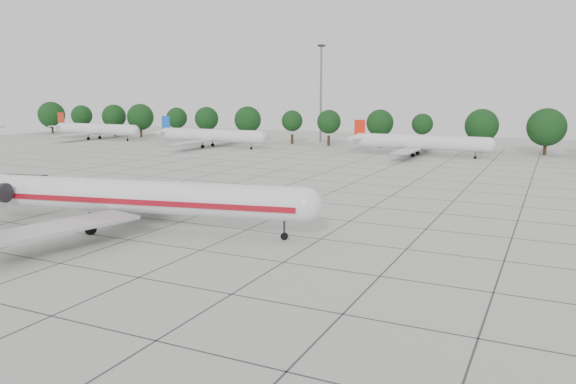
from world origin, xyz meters
name	(u,v)px	position (x,y,z in m)	size (l,w,h in m)	color
ground	(247,230)	(0.00, 0.00, 0.00)	(260.00, 260.00, 0.00)	beige
apron_joints	(307,203)	(0.00, 15.00, 0.01)	(170.00, 170.00, 0.02)	#383838
main_airliner	(109,195)	(-12.58, -5.35, 3.45)	(41.31, 32.13, 9.78)	silver
bg_airliner_a	(96,129)	(-91.07, 73.16, 2.91)	(28.24, 27.20, 7.40)	silver
bg_airliner_b	(210,136)	(-49.13, 68.05, 2.91)	(28.24, 27.20, 7.40)	silver
bg_airliner_c	(419,142)	(1.01, 71.41, 2.91)	(28.24, 27.20, 7.40)	silver
tree_line	(380,123)	(-11.68, 85.00, 5.98)	(249.86, 8.44, 10.22)	#332114
floodlight_mast	(321,88)	(-30.00, 92.00, 14.28)	(1.60, 1.60, 25.45)	slate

